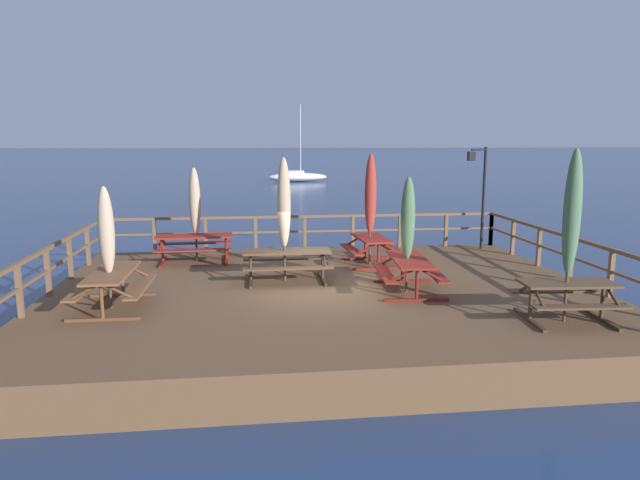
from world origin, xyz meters
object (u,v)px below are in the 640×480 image
at_px(picnic_table_mid_left, 287,258).
at_px(picnic_table_back_right, 372,245).
at_px(patio_umbrella_tall_mid_right, 195,202).
at_px(patio_umbrella_tall_front, 284,203).
at_px(sailboat_distant, 298,176).
at_px(patio_umbrella_tall_back_left, 408,219).
at_px(lamp_post_hooked, 479,182).
at_px(picnic_table_front_right, 409,267).
at_px(picnic_table_mid_right, 194,242).
at_px(patio_umbrella_short_front, 572,213).
at_px(picnic_table_front_left, 567,293).
at_px(picnic_table_back_left, 112,281).
at_px(patio_umbrella_tall_mid_left, 370,195).
at_px(patio_umbrella_short_back, 106,231).

relative_size(picnic_table_mid_left, picnic_table_back_right, 1.20).
xyz_separation_m(picnic_table_back_right, patio_umbrella_tall_mid_right, (-4.85, 1.00, 1.14)).
distance_m(patio_umbrella_tall_front, sailboat_distant, 44.76).
xyz_separation_m(patio_umbrella_tall_back_left, lamp_post_hooked, (3.58, 4.69, 0.45)).
distance_m(picnic_table_mid_left, picnic_table_front_right, 3.01).
bearing_deg(picnic_table_mid_right, patio_umbrella_short_front, -40.10).
bearing_deg(picnic_table_front_right, picnic_table_front_left, -45.66).
relative_size(picnic_table_back_left, patio_umbrella_tall_mid_left, 0.69).
bearing_deg(lamp_post_hooked, patio_umbrella_tall_mid_right, -174.85).
xyz_separation_m(picnic_table_back_left, picnic_table_back_right, (6.13, 3.43, -0.01)).
distance_m(picnic_table_mid_left, patio_umbrella_tall_front, 1.35).
relative_size(picnic_table_front_right, picnic_table_front_left, 1.14).
bearing_deg(picnic_table_front_left, picnic_table_front_right, 134.34).
bearing_deg(patio_umbrella_tall_mid_left, patio_umbrella_tall_front, -146.65).
bearing_deg(picnic_table_front_left, picnic_table_mid_left, 143.53).
bearing_deg(picnic_table_mid_left, patio_umbrella_short_front, -36.95).
bearing_deg(patio_umbrella_tall_front, patio_umbrella_short_front, -36.57).
relative_size(patio_umbrella_tall_mid_left, patio_umbrella_short_front, 0.93).
xyz_separation_m(patio_umbrella_short_front, sailboat_distant, (-1.14, 48.31, -2.35)).
bearing_deg(patio_umbrella_short_front, picnic_table_front_right, 133.42).
relative_size(patio_umbrella_short_back, patio_umbrella_short_front, 0.77).
bearing_deg(picnic_table_back_right, patio_umbrella_tall_mid_left, 170.36).
distance_m(picnic_table_back_left, patio_umbrella_tall_back_left, 6.44).
xyz_separation_m(picnic_table_back_right, sailboat_distant, (1.45, 42.92, -0.82)).
bearing_deg(patio_umbrella_short_back, patio_umbrella_tall_front, 26.65).
relative_size(patio_umbrella_tall_front, patio_umbrella_short_back, 1.20).
bearing_deg(patio_umbrella_tall_mid_right, picnic_table_mid_left, -47.21).
height_order(picnic_table_back_right, sailboat_distant, sailboat_distant).
height_order(picnic_table_back_right, patio_umbrella_tall_mid_left, patio_umbrella_tall_mid_left).
relative_size(patio_umbrella_tall_back_left, patio_umbrella_tall_mid_left, 0.86).
relative_size(picnic_table_front_left, patio_umbrella_tall_mid_right, 0.70).
distance_m(picnic_table_back_left, picnic_table_front_left, 8.98).
bearing_deg(picnic_table_front_right, patio_umbrella_tall_mid_left, 95.93).
height_order(picnic_table_mid_left, picnic_table_front_left, same).
xyz_separation_m(picnic_table_mid_right, patio_umbrella_tall_front, (2.40, -2.53, 1.35)).
bearing_deg(picnic_table_back_left, picnic_table_front_right, 4.63).
bearing_deg(picnic_table_front_right, patio_umbrella_tall_back_left, 177.97).
xyz_separation_m(picnic_table_front_left, patio_umbrella_tall_front, (-5.14, 3.75, 1.36)).
bearing_deg(patio_umbrella_short_front, picnic_table_front_left, 33.54).
distance_m(patio_umbrella_tall_mid_right, patio_umbrella_tall_mid_left, 4.91).
bearing_deg(patio_umbrella_short_back, picnic_table_front_left, -12.16).
bearing_deg(sailboat_distant, patio_umbrella_short_front, -88.65).
height_order(picnic_table_back_left, picnic_table_back_right, same).
bearing_deg(patio_umbrella_tall_mid_left, lamp_post_hooked, 24.94).
xyz_separation_m(picnic_table_back_right, patio_umbrella_tall_mid_left, (-0.05, 0.01, 1.39)).
bearing_deg(picnic_table_mid_left, patio_umbrella_tall_mid_right, 132.79).
xyz_separation_m(picnic_table_mid_right, picnic_table_back_right, (4.90, -0.93, -0.01)).
xyz_separation_m(picnic_table_mid_left, patio_umbrella_tall_back_left, (2.63, -1.32, 1.10)).
relative_size(picnic_table_mid_right, picnic_table_front_left, 1.17).
bearing_deg(sailboat_distant, picnic_table_back_left, -99.29).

